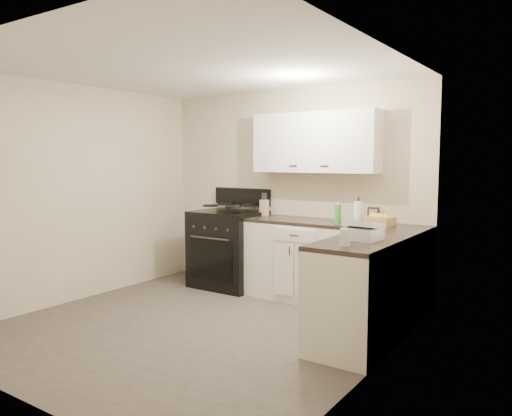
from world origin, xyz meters
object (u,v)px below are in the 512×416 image
Objects in this scene: paper_towel at (358,212)px; wicker_basket at (380,221)px; countertop_grill at (362,234)px; knife_block at (264,208)px; stove at (229,251)px.

paper_towel reaches higher than wicker_basket.
wicker_basket is 0.97× the size of countertop_grill.
wicker_basket is (1.55, -0.10, -0.05)m from knife_block.
knife_block is at bearing 18.80° from stove.
knife_block is 2.09m from countertop_grill.
countertop_grill is at bearing -77.86° from wicker_basket.
knife_block is 0.80× the size of paper_towel.
countertop_grill is at bearing -65.40° from paper_towel.
stove is 5.34× the size of knife_block.
paper_towel is 1.15m from countertop_grill.
knife_block is 1.29m from paper_towel.
countertop_grill is (0.22, -1.02, 0.01)m from wicker_basket.
paper_towel is at bearing 4.80° from knife_block.
wicker_basket is at bearing 4.70° from knife_block.
stove is 3.70× the size of wicker_basket.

